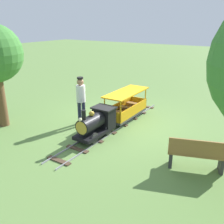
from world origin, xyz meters
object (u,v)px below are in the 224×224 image
at_px(conductor_person, 81,97).
at_px(park_bench, 197,154).
at_px(locomotive, 97,122).
at_px(passenger_car, 126,108).

xyz_separation_m(conductor_person, park_bench, (-4.00, 0.72, -0.54)).
relative_size(locomotive, park_bench, 1.06).
xyz_separation_m(locomotive, park_bench, (-2.97, 0.16, -0.07)).
bearing_deg(passenger_car, conductor_person, 49.57).
relative_size(locomotive, passenger_car, 0.72).
height_order(conductor_person, park_bench, conductor_person).
xyz_separation_m(locomotive, passenger_car, (0.00, -1.76, -0.06)).
bearing_deg(park_bench, passenger_car, -32.96).
bearing_deg(conductor_person, park_bench, 169.85).
height_order(passenger_car, park_bench, passenger_car).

